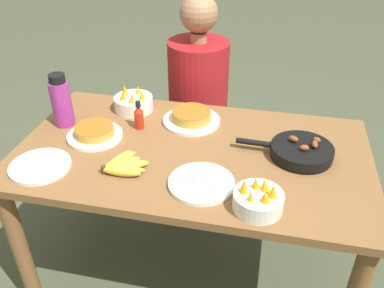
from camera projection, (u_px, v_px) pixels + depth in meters
name	position (u px, v px, depth m)	size (l,w,h in m)	color
ground_plane	(192.00, 269.00, 2.13)	(14.00, 14.00, 0.00)	#474C38
dining_table	(192.00, 171.00, 1.78)	(1.49, 0.84, 0.75)	brown
banana_bunch	(121.00, 166.00, 1.59)	(0.19, 0.18, 0.04)	gold
skillet	(301.00, 151.00, 1.66)	(0.40, 0.25, 0.08)	black
frittata_plate_center	(191.00, 118.00, 1.90)	(0.27, 0.27, 0.06)	white
frittata_plate_side	(95.00, 133.00, 1.79)	(0.24, 0.24, 0.05)	white
empty_plate_near_front	(201.00, 183.00, 1.52)	(0.25, 0.25, 0.02)	white
empty_plate_far_left	(40.00, 166.00, 1.61)	(0.24, 0.24, 0.02)	white
fruit_bowl_mango	(133.00, 102.00, 2.00)	(0.19, 0.19, 0.12)	white
fruit_bowl_citrus	(258.00, 200.00, 1.39)	(0.18, 0.18, 0.12)	white
water_bottle	(61.00, 101.00, 1.84)	(0.09, 0.09, 0.25)	#992D89
hot_sauce_bottle	(139.00, 117.00, 1.84)	(0.04, 0.04, 0.14)	#B72814
person_figure	(198.00, 120.00, 2.42)	(0.37, 0.37, 1.24)	black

